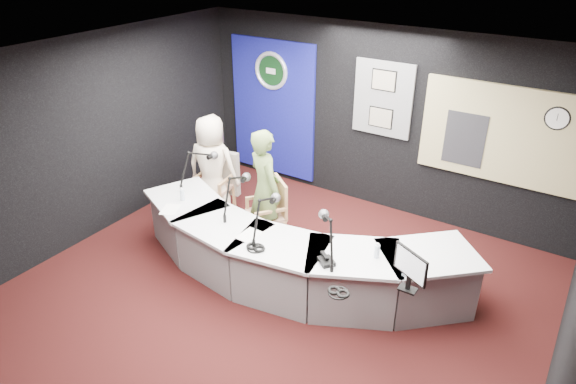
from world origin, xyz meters
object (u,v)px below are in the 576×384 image
Objects in this scene: armchair_left at (214,185)px; broadcast_desk at (287,255)px; armchair_right at (266,211)px; person_man at (212,167)px; person_woman at (265,189)px.

broadcast_desk is at bearing -31.72° from armchair_left.
armchair_right is 1.20m from person_man.
armchair_left is (-1.85, 0.79, 0.13)m from broadcast_desk.
broadcast_desk is 0.90m from armchair_right.
broadcast_desk is at bearing 170.38° from person_woman.
armchair_left is at bearing 180.00° from person_man.
person_woman is (1.14, -0.25, 0.05)m from person_man.
armchair_right is at bearing -20.75° from armchair_left.
person_woman is at bearing 152.54° from person_man.
person_man is at bearing 156.76° from broadcast_desk.
armchair_left is at bearing 15.79° from person_woman.
person_man is at bearing 15.79° from person_woman.
person_man is (-1.14, 0.25, 0.28)m from armchair_right.
armchair_right is at bearing -0.00° from person_woman.
broadcast_desk is 2.64× the size of person_woman.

